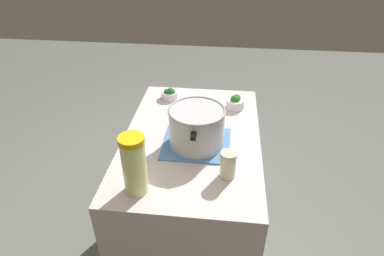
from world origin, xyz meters
The scene contains 9 objects.
ground_plane centered at (0.00, 0.00, 0.00)m, with size 8.00×8.00×0.00m, color slate.
counter_slab centered at (0.00, 0.00, 0.47)m, with size 1.10×0.71×0.94m, color beige.
dish_cloth centered at (0.07, 0.03, 0.94)m, with size 0.30×0.34×0.01m, color #4C7AB1.
cooking_pot centered at (0.07, 0.03, 1.04)m, with size 0.35×0.28×0.20m.
lemonade_pitcher centered at (0.42, -0.19, 1.07)m, with size 0.10×0.10×0.27m.
mason_jar centered at (0.29, 0.19, 1.00)m, with size 0.07×0.07×0.13m.
broccoli_bowl_front centered at (-0.40, -0.18, 0.97)m, with size 0.10×0.10×0.08m.
broccoli_bowl_center centered at (-0.20, -0.01, 0.96)m, with size 0.14×0.14×0.07m.
broccoli_bowl_back centered at (-0.33, 0.22, 0.97)m, with size 0.11×0.11×0.08m.
Camera 1 is at (1.42, 0.16, 1.93)m, focal length 31.00 mm.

